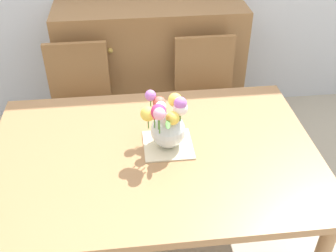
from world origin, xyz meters
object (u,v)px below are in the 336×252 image
object	(u,v)px
chair_left	(80,101)
dining_table	(154,165)
flower_vase	(167,123)
chair_right	(206,93)
dresser	(152,68)

from	to	relation	value
chair_left	dining_table	bearing A→B (deg)	116.40
chair_left	flower_vase	distance (m)	1.06
chair_right	flower_vase	size ratio (longest dim) A/B	3.18
dining_table	chair_right	world-z (taller)	chair_right
dining_table	chair_right	size ratio (longest dim) A/B	1.78
dresser	flower_vase	xyz separation A→B (m)	(-0.02, -1.30, 0.40)
chair_left	chair_right	distance (m)	0.88
chair_left	dresser	size ratio (longest dim) A/B	0.64
dining_table	dresser	bearing A→B (deg)	86.16
chair_right	dresser	xyz separation A→B (m)	(-0.35, 0.44, -0.02)
dresser	chair_right	bearing A→B (deg)	-51.82
chair_left	chair_right	xyz separation A→B (m)	(0.88, 0.00, 0.00)
chair_right	flower_vase	xyz separation A→B (m)	(-0.37, -0.85, 0.38)
dining_table	chair_left	xyz separation A→B (m)	(-0.44, 0.88, -0.16)
dining_table	chair_right	distance (m)	1.00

